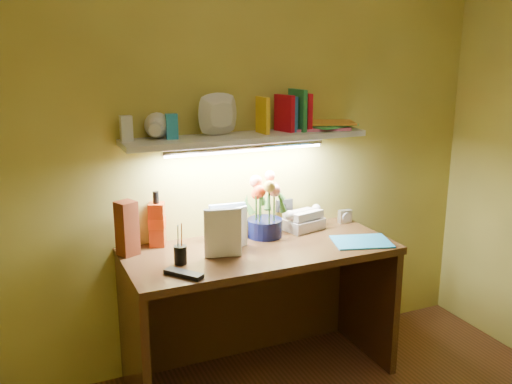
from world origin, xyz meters
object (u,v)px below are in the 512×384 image
flower_bouquet (265,206)px  telephone (303,218)px  whisky_bottle (157,219)px  desk (260,314)px  desk_clock (345,216)px

flower_bouquet → telephone: 0.27m
flower_bouquet → whisky_bottle: bearing=171.4°
desk → flower_bouquet: size_ratio=4.13×
telephone → desk: bearing=-165.7°
desk_clock → flower_bouquet: bearing=-173.7°
flower_bouquet → telephone: bearing=5.4°
flower_bouquet → desk_clock: 0.55m
desk → desk_clock: 0.78m
telephone → whisky_bottle: (-0.82, 0.06, 0.08)m
desk → telephone: size_ratio=6.59×
flower_bouquet → desk_clock: bearing=3.3°
desk → flower_bouquet: flower_bouquet is taller
desk → telephone: bearing=27.9°
telephone → desk_clock: telephone is taller
telephone → desk_clock: bearing=-12.1°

